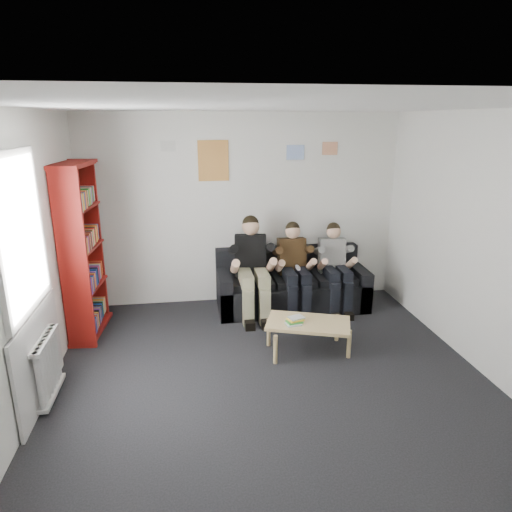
{
  "coord_description": "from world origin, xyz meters",
  "views": [
    {
      "loc": [
        -0.78,
        -3.88,
        2.6
      ],
      "look_at": [
        0.01,
        1.3,
        1.02
      ],
      "focal_mm": 32.0,
      "sensor_mm": 36.0,
      "label": 1
    }
  ],
  "objects_px": {
    "sofa": "(291,287)",
    "person_middle": "(295,269)",
    "person_right": "(335,268)",
    "person_left": "(253,268)",
    "coffee_table": "(308,325)",
    "bookshelf": "(83,251)"
  },
  "relations": [
    {
      "from": "person_right",
      "to": "person_left",
      "type": "bearing_deg",
      "value": -174.9
    },
    {
      "from": "person_left",
      "to": "person_middle",
      "type": "xyz_separation_m",
      "value": [
        0.58,
        0.01,
        -0.04
      ]
    },
    {
      "from": "coffee_table",
      "to": "person_right",
      "type": "height_order",
      "value": "person_right"
    },
    {
      "from": "coffee_table",
      "to": "person_left",
      "type": "xyz_separation_m",
      "value": [
        -0.48,
        1.16,
        0.33
      ]
    },
    {
      "from": "sofa",
      "to": "person_left",
      "type": "bearing_deg",
      "value": -161.22
    },
    {
      "from": "bookshelf",
      "to": "coffee_table",
      "type": "xyz_separation_m",
      "value": [
        2.6,
        -0.95,
        -0.73
      ]
    },
    {
      "from": "coffee_table",
      "to": "person_middle",
      "type": "xyz_separation_m",
      "value": [
        0.11,
        1.16,
        0.29
      ]
    },
    {
      "from": "sofa",
      "to": "bookshelf",
      "type": "xyz_separation_m",
      "value": [
        -2.7,
        -0.41,
        0.77
      ]
    },
    {
      "from": "coffee_table",
      "to": "person_left",
      "type": "bearing_deg",
      "value": 112.39
    },
    {
      "from": "bookshelf",
      "to": "person_left",
      "type": "distance_m",
      "value": 2.17
    },
    {
      "from": "bookshelf",
      "to": "person_middle",
      "type": "distance_m",
      "value": 2.75
    },
    {
      "from": "sofa",
      "to": "person_right",
      "type": "distance_m",
      "value": 0.69
    },
    {
      "from": "person_right",
      "to": "sofa",
      "type": "bearing_deg",
      "value": 166.62
    },
    {
      "from": "coffee_table",
      "to": "person_middle",
      "type": "relative_size",
      "value": 0.75
    },
    {
      "from": "person_middle",
      "to": "person_right",
      "type": "distance_m",
      "value": 0.58
    },
    {
      "from": "coffee_table",
      "to": "bookshelf",
      "type": "bearing_deg",
      "value": 159.97
    },
    {
      "from": "coffee_table",
      "to": "person_middle",
      "type": "distance_m",
      "value": 1.2
    },
    {
      "from": "person_left",
      "to": "person_middle",
      "type": "distance_m",
      "value": 0.59
    },
    {
      "from": "person_left",
      "to": "person_right",
      "type": "xyz_separation_m",
      "value": [
        1.17,
        0.01,
        -0.05
      ]
    },
    {
      "from": "coffee_table",
      "to": "person_right",
      "type": "relative_size",
      "value": 0.77
    },
    {
      "from": "sofa",
      "to": "person_middle",
      "type": "bearing_deg",
      "value": -90.0
    },
    {
      "from": "coffee_table",
      "to": "person_left",
      "type": "distance_m",
      "value": 1.3
    }
  ]
}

